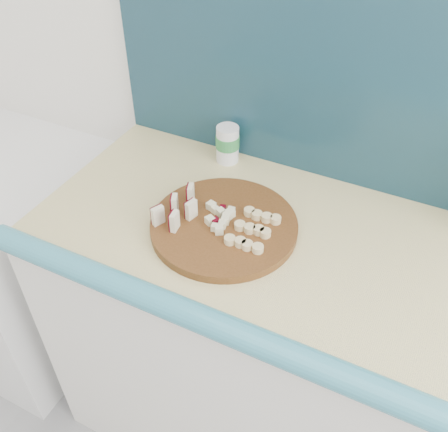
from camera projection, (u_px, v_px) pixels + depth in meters
kitchen_counter at (443, 418)px, 1.32m from camera, size 2.20×0.63×0.91m
porcelain_fixture at (9, 249)px, 1.87m from camera, size 0.70×0.72×0.84m
cutting_board at (224, 226)px, 1.20m from camera, size 0.36×0.36×0.02m
apple_wedges at (178, 209)px, 1.20m from camera, size 0.08×0.14×0.05m
apple_chunks at (215, 217)px, 1.20m from camera, size 0.05×0.06×0.02m
banana_slices at (253, 229)px, 1.16m from camera, size 0.09×0.13×0.02m
canister at (228, 143)px, 1.39m from camera, size 0.07×0.07×0.11m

